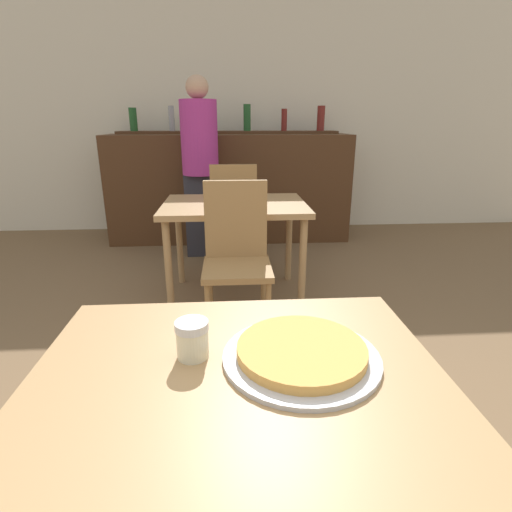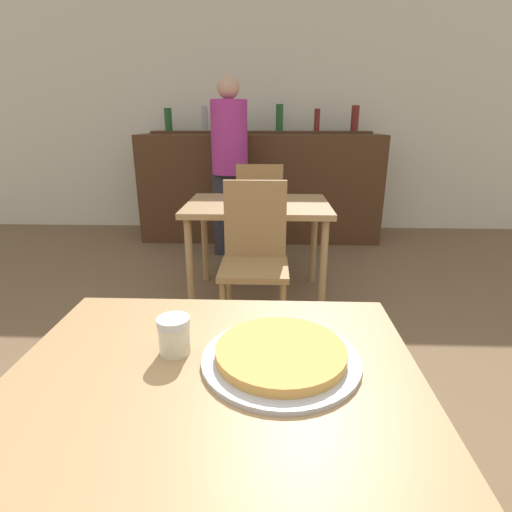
{
  "view_description": "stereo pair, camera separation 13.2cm",
  "coord_description": "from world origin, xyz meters",
  "px_view_note": "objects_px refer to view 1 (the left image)",
  "views": [
    {
      "loc": [
        -0.01,
        -0.7,
        1.29
      ],
      "look_at": [
        0.07,
        0.55,
        0.86
      ],
      "focal_mm": 28.0,
      "sensor_mm": 36.0,
      "label": 1
    },
    {
      "loc": [
        0.12,
        -0.7,
        1.29
      ],
      "look_at": [
        0.07,
        0.55,
        0.86
      ],
      "focal_mm": 28.0,
      "sensor_mm": 36.0,
      "label": 2
    }
  ],
  "objects_px": {
    "chair_far_side_front": "(237,250)",
    "pizza_tray": "(301,353)",
    "cheese_shaker": "(192,339)",
    "person_standing": "(200,163)",
    "chair_far_side_back": "(234,211)"
  },
  "relations": [
    {
      "from": "chair_far_side_back",
      "to": "pizza_tray",
      "type": "height_order",
      "value": "chair_far_side_back"
    },
    {
      "from": "chair_far_side_back",
      "to": "pizza_tray",
      "type": "relative_size",
      "value": 2.59
    },
    {
      "from": "chair_far_side_front",
      "to": "chair_far_side_back",
      "type": "distance_m",
      "value": 1.08
    },
    {
      "from": "chair_far_side_back",
      "to": "pizza_tray",
      "type": "distance_m",
      "value": 2.58
    },
    {
      "from": "chair_far_side_back",
      "to": "cheese_shaker",
      "type": "distance_m",
      "value": 2.56
    },
    {
      "from": "chair_far_side_front",
      "to": "person_standing",
      "type": "xyz_separation_m",
      "value": [
        -0.3,
        1.59,
        0.36
      ]
    },
    {
      "from": "pizza_tray",
      "to": "person_standing",
      "type": "relative_size",
      "value": 0.22
    },
    {
      "from": "chair_far_side_front",
      "to": "pizza_tray",
      "type": "xyz_separation_m",
      "value": [
        0.12,
        -1.48,
        0.23
      ]
    },
    {
      "from": "chair_far_side_front",
      "to": "person_standing",
      "type": "height_order",
      "value": "person_standing"
    },
    {
      "from": "chair_far_side_front",
      "to": "cheese_shaker",
      "type": "distance_m",
      "value": 1.48
    },
    {
      "from": "chair_far_side_front",
      "to": "person_standing",
      "type": "bearing_deg",
      "value": 100.73
    },
    {
      "from": "chair_far_side_back",
      "to": "cheese_shaker",
      "type": "xyz_separation_m",
      "value": [
        -0.13,
        -2.54,
        0.26
      ]
    },
    {
      "from": "pizza_tray",
      "to": "chair_far_side_back",
      "type": "bearing_deg",
      "value": 92.71
    },
    {
      "from": "pizza_tray",
      "to": "cheese_shaker",
      "type": "height_order",
      "value": "cheese_shaker"
    },
    {
      "from": "chair_far_side_back",
      "to": "cheese_shaker",
      "type": "bearing_deg",
      "value": 87.07
    }
  ]
}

